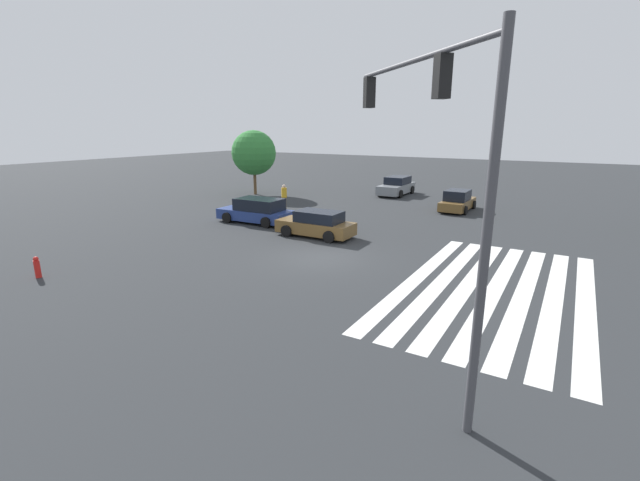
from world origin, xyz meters
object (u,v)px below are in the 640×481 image
at_px(car_2, 397,186).
at_px(pedestrian, 284,195).
at_px(car_1, 457,201).
at_px(car_3, 316,224).
at_px(traffic_signal_mast, 440,151).
at_px(tree_corner_b, 254,153).
at_px(fire_hydrant, 37,267).
at_px(car_0, 257,211).

distance_m(car_2, pedestrian, 11.68).
relative_size(car_1, car_3, 0.98).
distance_m(traffic_signal_mast, car_2, 29.42).
xyz_separation_m(car_1, tree_corner_b, (-1.29, 17.35, 2.95)).
height_order(car_1, fire_hydrant, car_1).
xyz_separation_m(car_1, car_3, (-11.56, 4.70, 0.00)).
height_order(tree_corner_b, fire_hydrant, tree_corner_b).
bearing_deg(car_2, fire_hydrant, -8.81).
bearing_deg(car_2, car_3, 5.93).
height_order(car_2, car_3, car_2).
bearing_deg(tree_corner_b, traffic_signal_mast, -133.28).
relative_size(pedestrian, tree_corner_b, 0.32).
xyz_separation_m(traffic_signal_mast, car_0, (11.53, 14.33, -4.53)).
bearing_deg(fire_hydrant, traffic_signal_mast, -86.70).
relative_size(car_1, tree_corner_b, 0.76).
height_order(car_3, fire_hydrant, car_3).
height_order(traffic_signal_mast, car_1, traffic_signal_mast).
distance_m(car_3, pedestrian, 8.37).
xyz_separation_m(pedestrian, tree_corner_b, (4.63, 6.48, 2.61)).
bearing_deg(fire_hydrant, car_0, -4.39).
bearing_deg(car_1, car_0, 137.75).
relative_size(car_3, tree_corner_b, 0.77).
height_order(car_3, pedestrian, pedestrian).
distance_m(car_1, pedestrian, 12.38).
bearing_deg(pedestrian, car_1, 75.44).
bearing_deg(car_0, fire_hydrant, 83.42).
bearing_deg(car_3, car_1, -112.90).
relative_size(traffic_signal_mast, car_3, 1.74).
xyz_separation_m(traffic_signal_mast, car_2, (26.88, 11.09, -4.52)).
height_order(traffic_signal_mast, car_2, traffic_signal_mast).
xyz_separation_m(car_0, pedestrian, (4.53, 1.16, 0.28)).
height_order(car_0, tree_corner_b, tree_corner_b).
distance_m(car_2, tree_corner_b, 12.84).
relative_size(car_2, fire_hydrant, 5.52).
bearing_deg(traffic_signal_mast, car_0, 6.19).
distance_m(tree_corner_b, fire_hydrant, 22.81).
relative_size(car_0, fire_hydrant, 5.61).
bearing_deg(car_3, car_0, -13.29).
height_order(car_2, fire_hydrant, car_2).
bearing_deg(tree_corner_b, car_0, -140.19).
xyz_separation_m(traffic_signal_mast, car_3, (10.41, 9.32, -4.59)).
distance_m(car_1, car_3, 12.48).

